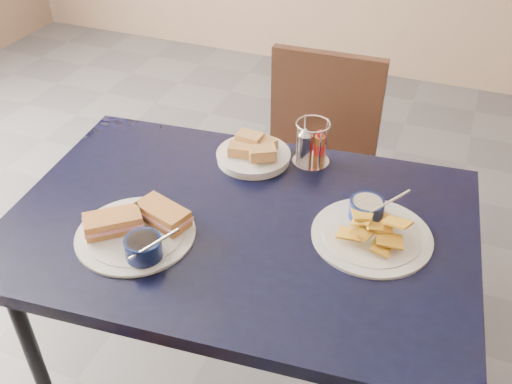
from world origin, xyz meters
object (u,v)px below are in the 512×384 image
at_px(dining_table, 240,239).
at_px(condiment_caddy, 310,146).
at_px(bread_basket, 254,153).
at_px(plantain_plate, 370,227).
at_px(chair_far, 317,157).
at_px(sandwich_plate, 138,229).

xyz_separation_m(dining_table, condiment_caddy, (0.09, 0.33, 0.12)).
bearing_deg(condiment_caddy, bread_basket, -161.84).
distance_m(dining_table, plantain_plate, 0.35).
xyz_separation_m(dining_table, bread_basket, (-0.07, 0.28, 0.09)).
height_order(chair_far, condiment_caddy, same).
bearing_deg(dining_table, chair_far, 89.12).
relative_size(dining_table, sandwich_plate, 4.05).
height_order(dining_table, chair_far, chair_far).
height_order(chair_far, bread_basket, chair_far).
relative_size(sandwich_plate, bread_basket, 1.45).
distance_m(dining_table, sandwich_plate, 0.27).
bearing_deg(chair_far, condiment_caddy, -78.85).
bearing_deg(sandwich_plate, condiment_caddy, 58.37).
xyz_separation_m(dining_table, sandwich_plate, (-0.21, -0.15, 0.09)).
relative_size(plantain_plate, condiment_caddy, 2.22).
height_order(plantain_plate, bread_basket, plantain_plate).
xyz_separation_m(chair_far, sandwich_plate, (-0.22, -0.87, 0.27)).
height_order(dining_table, bread_basket, bread_basket).
bearing_deg(bread_basket, plantain_plate, -26.84).
relative_size(dining_table, condiment_caddy, 9.39).
bearing_deg(sandwich_plate, plantain_plate, 23.19).
relative_size(dining_table, chair_far, 1.44).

